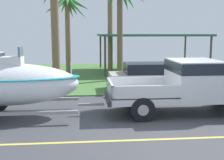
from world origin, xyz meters
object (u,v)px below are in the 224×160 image
(palm_tree_mid, at_px, (120,5))
(palm_tree_near_left, at_px, (67,12))
(carport_awning, at_px, (151,36))
(boat_on_trailer, at_px, (5,84))
(pickup_truck_towing, at_px, (193,84))
(parked_sedan_near, at_px, (153,77))

(palm_tree_mid, bearing_deg, palm_tree_near_left, 132.07)
(palm_tree_mid, bearing_deg, carport_awning, 55.12)
(boat_on_trailer, height_order, palm_tree_near_left, palm_tree_near_left)
(carport_awning, height_order, palm_tree_mid, palm_tree_mid)
(pickup_truck_towing, distance_m, palm_tree_near_left, 12.74)
(parked_sedan_near, height_order, carport_awning, carport_awning)
(palm_tree_near_left, bearing_deg, parked_sedan_near, -57.41)
(parked_sedan_near, distance_m, palm_tree_near_left, 9.07)
(boat_on_trailer, distance_m, carport_awning, 13.91)
(boat_on_trailer, xyz_separation_m, palm_tree_mid, (4.87, 7.68, 3.30))
(palm_tree_near_left, bearing_deg, pickup_truck_towing, -66.44)
(carport_awning, distance_m, palm_tree_near_left, 6.21)
(pickup_truck_towing, distance_m, parked_sedan_near, 4.32)
(boat_on_trailer, relative_size, parked_sedan_near, 1.38)
(boat_on_trailer, relative_size, carport_awning, 0.81)
(parked_sedan_near, distance_m, carport_awning, 7.69)
(carport_awning, bearing_deg, palm_tree_near_left, -177.46)
(palm_tree_near_left, bearing_deg, boat_on_trailer, -98.06)
(parked_sedan_near, distance_m, palm_tree_mid, 5.22)
(parked_sedan_near, bearing_deg, pickup_truck_towing, -84.12)
(pickup_truck_towing, bearing_deg, carport_awning, 84.79)
(carport_awning, relative_size, palm_tree_mid, 1.28)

